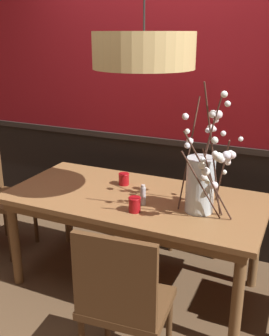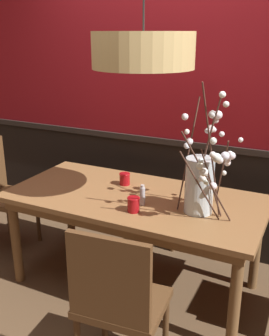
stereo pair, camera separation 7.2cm
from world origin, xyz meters
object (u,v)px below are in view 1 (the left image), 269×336
(chair_far_side_right, at_px, (201,187))
(pendant_lamp, at_px, (144,50))
(chair_far_side_left, at_px, (142,178))
(candle_holder_nearer_center, at_px, (124,179))
(vase_with_blossoms, at_px, (202,181))
(dining_table, at_px, (134,206))
(condiment_bottle, at_px, (143,195))
(candle_holder_nearer_edge, at_px, (135,204))
(chair_near_side_right, at_px, (122,300))

(chair_far_side_right, relative_size, pendant_lamp, 0.80)
(chair_far_side_right, height_order, chair_far_side_left, chair_far_side_right)
(chair_far_side_left, xyz_separation_m, candle_holder_nearer_center, (0.16, -0.70, 0.25))
(vase_with_blossoms, relative_size, candle_holder_nearer_center, 9.31)
(chair_far_side_left, height_order, pendant_lamp, pendant_lamp)
(dining_table, height_order, condiment_bottle, condiment_bottle)
(chair_far_side_right, distance_m, candle_holder_nearer_edge, 1.12)
(dining_table, height_order, chair_far_side_right, chair_far_side_right)
(chair_far_side_right, bearing_deg, candle_holder_nearer_center, -122.09)
(chair_far_side_left, xyz_separation_m, pendant_lamp, (0.42, -0.95, 1.21))
(dining_table, xyz_separation_m, chair_far_side_right, (0.26, 0.84, -0.11))
(candle_holder_nearer_center, xyz_separation_m, candle_holder_nearer_edge, (0.27, -0.40, 0.00))
(vase_with_blossoms, xyz_separation_m, candle_holder_nearer_edge, (-0.39, -0.19, -0.16))
(dining_table, height_order, chair_near_side_right, chair_near_side_right)
(candle_holder_nearer_edge, height_order, condiment_bottle, condiment_bottle)
(chair_near_side_right, bearing_deg, dining_table, 110.44)
(chair_near_side_right, relative_size, chair_far_side_right, 0.98)
(chair_near_side_right, bearing_deg, chair_far_side_right, 91.81)
(chair_far_side_left, bearing_deg, pendant_lamp, -66.11)
(dining_table, height_order, vase_with_blossoms, vase_with_blossoms)
(chair_near_side_right, bearing_deg, candle_holder_nearer_center, 115.40)
(chair_near_side_right, height_order, candle_holder_nearer_edge, chair_near_side_right)
(chair_far_side_right, relative_size, candle_holder_nearer_edge, 9.63)
(chair_far_side_left, xyz_separation_m, condiment_bottle, (0.44, -0.98, 0.27))
(candle_holder_nearer_edge, bearing_deg, candle_holder_nearer_center, 124.13)
(chair_near_side_right, relative_size, condiment_bottle, 6.59)
(vase_with_blossoms, height_order, pendant_lamp, pendant_lamp)
(chair_near_side_right, relative_size, candle_holder_nearer_edge, 9.44)
(candle_holder_nearer_center, bearing_deg, chair_far_side_left, 102.53)
(chair_near_side_right, height_order, chair_far_side_right, chair_far_side_right)
(dining_table, xyz_separation_m, chair_far_side_left, (-0.32, 0.87, -0.12))
(chair_far_side_right, distance_m, pendant_lamp, 1.52)
(candle_holder_nearer_center, height_order, pendant_lamp, pendant_lamp)
(chair_far_side_right, height_order, candle_holder_nearer_edge, chair_far_side_right)
(dining_table, xyz_separation_m, pendant_lamp, (0.10, -0.09, 1.08))
(candle_holder_nearer_center, xyz_separation_m, condiment_bottle, (0.28, -0.28, 0.02))
(chair_near_side_right, distance_m, candle_holder_nearer_center, 1.14)
(condiment_bottle, relative_size, pendant_lamp, 0.12)
(chair_near_side_right, distance_m, condiment_bottle, 0.80)
(chair_far_side_left, height_order, condiment_bottle, chair_far_side_left)
(candle_holder_nearer_center, relative_size, candle_holder_nearer_edge, 0.92)
(dining_table, distance_m, chair_far_side_right, 0.89)
(candle_holder_nearer_edge, distance_m, condiment_bottle, 0.13)
(condiment_bottle, bearing_deg, chair_near_side_right, -74.76)
(chair_far_side_right, distance_m, candle_holder_nearer_center, 0.83)
(chair_far_side_right, distance_m, vase_with_blossoms, 1.01)
(vase_with_blossoms, xyz_separation_m, pendant_lamp, (-0.39, -0.03, 0.79))
(chair_near_side_right, distance_m, pendant_lamp, 1.44)
(candle_holder_nearer_edge, bearing_deg, chair_far_side_left, 111.26)
(candle_holder_nearer_center, distance_m, pendant_lamp, 1.02)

